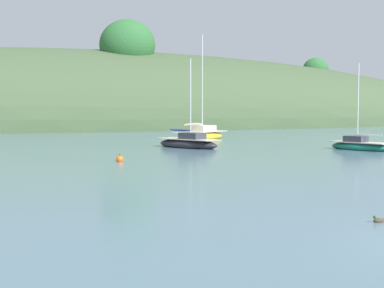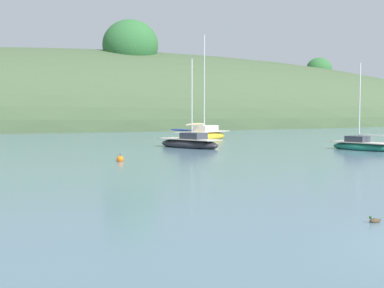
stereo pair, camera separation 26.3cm
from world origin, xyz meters
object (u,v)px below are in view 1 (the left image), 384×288
at_px(sailboat_yellow_far, 360,146).
at_px(sailboat_orange_cutter, 200,136).
at_px(sailboat_red_portside, 188,143).
at_px(duck_trailing, 378,220).
at_px(mooring_buoy_channel, 120,159).

bearing_deg(sailboat_yellow_far, sailboat_orange_cutter, 115.57).
distance_m(sailboat_red_portside, sailboat_yellow_far, 13.15).
distance_m(sailboat_red_portside, duck_trailing, 29.52).
relative_size(sailboat_red_portside, mooring_buoy_channel, 13.38).
height_order(sailboat_yellow_far, sailboat_orange_cutter, sailboat_orange_cutter).
bearing_deg(sailboat_red_portside, sailboat_yellow_far, -28.95).
xyz_separation_m(sailboat_red_portside, duck_trailing, (-4.05, -29.23, -0.31)).
relative_size(sailboat_red_portside, sailboat_yellow_far, 1.08).
bearing_deg(duck_trailing, sailboat_orange_cutter, 77.72).
bearing_deg(mooring_buoy_channel, sailboat_orange_cutter, 56.92).
bearing_deg(mooring_buoy_channel, sailboat_yellow_far, 8.16).
xyz_separation_m(sailboat_orange_cutter, duck_trailing, (-8.29, -38.06, -0.37)).
height_order(sailboat_orange_cutter, duck_trailing, sailboat_orange_cutter).
bearing_deg(sailboat_orange_cutter, duck_trailing, -102.28).
xyz_separation_m(mooring_buoy_channel, duck_trailing, (3.38, -20.16, -0.07)).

